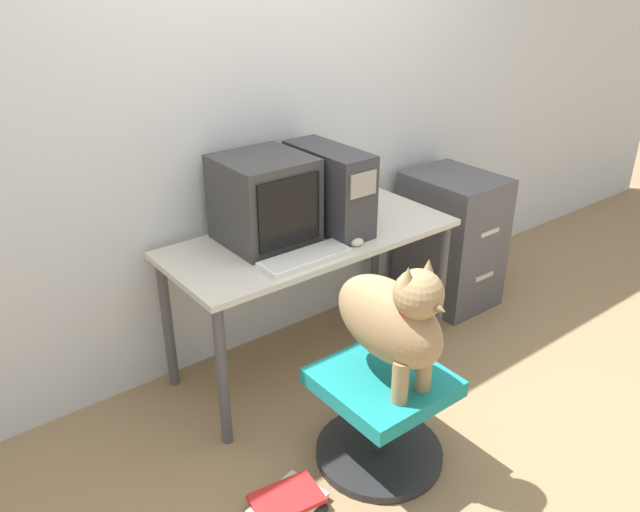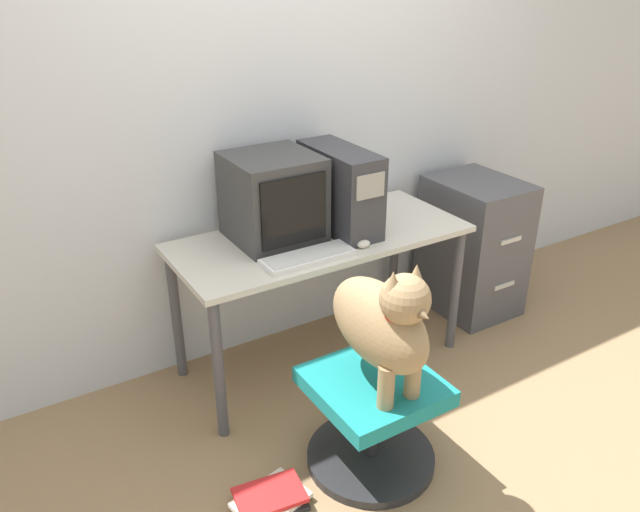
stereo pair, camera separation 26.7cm
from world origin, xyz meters
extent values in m
plane|color=#937551|center=(0.00, 0.00, 0.00)|extent=(12.00, 12.00, 0.00)
cube|color=silver|center=(0.00, 0.70, 1.30)|extent=(8.00, 0.05, 2.60)
cube|color=beige|center=(0.00, 0.32, 0.72)|extent=(1.47, 0.63, 0.03)
cylinder|color=#4C4C51|center=(-0.68, 0.05, 0.35)|extent=(0.05, 0.05, 0.71)
cylinder|color=#4C4C51|center=(0.68, 0.05, 0.35)|extent=(0.05, 0.05, 0.71)
cylinder|color=#4C4C51|center=(-0.68, 0.58, 0.35)|extent=(0.05, 0.05, 0.71)
cylinder|color=#4C4C51|center=(0.68, 0.58, 0.35)|extent=(0.05, 0.05, 0.71)
cube|color=#383838|center=(-0.21, 0.41, 0.94)|extent=(0.40, 0.40, 0.41)
cube|color=black|center=(-0.21, 0.21, 0.94)|extent=(0.33, 0.01, 0.32)
cube|color=#333338|center=(0.12, 0.34, 0.94)|extent=(0.20, 0.50, 0.41)
cube|color=#9E998E|center=(0.12, 0.09, 1.03)|extent=(0.15, 0.01, 0.11)
cube|color=silver|center=(-0.19, 0.11, 0.75)|extent=(0.43, 0.15, 0.02)
cube|color=silver|center=(-0.19, 0.11, 0.76)|extent=(0.40, 0.13, 0.00)
ellipsoid|color=beige|center=(0.09, 0.09, 0.75)|extent=(0.07, 0.05, 0.04)
cylinder|color=#262628|center=(-0.21, -0.44, 0.02)|extent=(0.55, 0.55, 0.04)
cylinder|color=#262628|center=(-0.21, -0.44, 0.20)|extent=(0.05, 0.05, 0.32)
cube|color=teal|center=(-0.21, -0.44, 0.40)|extent=(0.48, 0.49, 0.07)
ellipsoid|color=#9E7F56|center=(-0.21, -0.45, 0.70)|extent=(0.23, 0.53, 0.33)
cylinder|color=#9E7F56|center=(-0.27, -0.60, 0.52)|extent=(0.07, 0.07, 0.18)
cylinder|color=#9E7F56|center=(-0.15, -0.60, 0.52)|extent=(0.07, 0.07, 0.18)
sphere|color=#9E7F56|center=(-0.21, -0.60, 0.88)|extent=(0.19, 0.19, 0.19)
cone|color=brown|center=(-0.21, -0.68, 0.87)|extent=(0.08, 0.09, 0.08)
cone|color=#9E7F56|center=(-0.26, -0.59, 0.96)|extent=(0.07, 0.07, 0.08)
cone|color=#9E7F56|center=(-0.16, -0.59, 0.96)|extent=(0.07, 0.07, 0.08)
torus|color=red|center=(-0.21, -0.57, 0.81)|extent=(0.13, 0.13, 0.02)
cube|color=#4C4C51|center=(1.08, 0.34, 0.41)|extent=(0.44, 0.55, 0.81)
cube|color=beige|center=(1.08, 0.06, 0.55)|extent=(0.16, 0.01, 0.02)
cube|color=beige|center=(1.08, 0.06, 0.26)|extent=(0.16, 0.01, 0.02)
cube|color=#262628|center=(-0.69, -0.43, 0.01)|extent=(0.30, 0.21, 0.02)
cube|color=silver|center=(-0.69, -0.43, 0.03)|extent=(0.31, 0.26, 0.02)
cube|color=red|center=(-0.69, -0.43, 0.05)|extent=(0.29, 0.21, 0.02)
camera|label=1|loc=(-1.69, -1.92, 1.97)|focal=35.00mm
camera|label=2|loc=(-1.47, -2.07, 1.97)|focal=35.00mm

